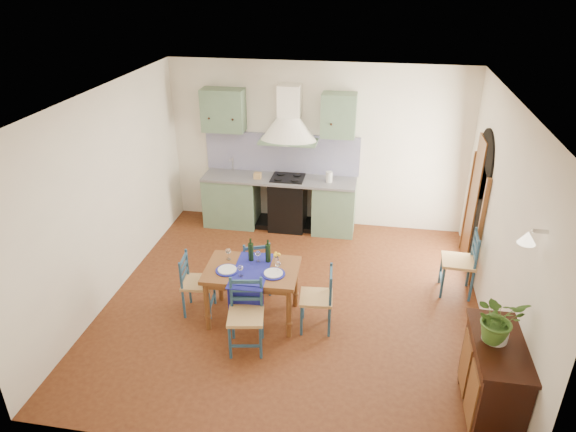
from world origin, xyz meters
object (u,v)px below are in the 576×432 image
object	(u,v)px
dining_table	(252,275)
potted_plant	(499,319)
sideboard	(493,377)
chair_near	(246,315)

from	to	relation	value
dining_table	potted_plant	world-z (taller)	potted_plant
sideboard	potted_plant	bearing A→B (deg)	137.10
dining_table	sideboard	distance (m)	2.96
potted_plant	chair_near	bearing A→B (deg)	167.82
sideboard	potted_plant	size ratio (longest dim) A/B	2.14
chair_near	potted_plant	bearing A→B (deg)	-12.18
dining_table	chair_near	world-z (taller)	dining_table
dining_table	potted_plant	size ratio (longest dim) A/B	2.42
potted_plant	dining_table	bearing A→B (deg)	156.91
sideboard	potted_plant	world-z (taller)	potted_plant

